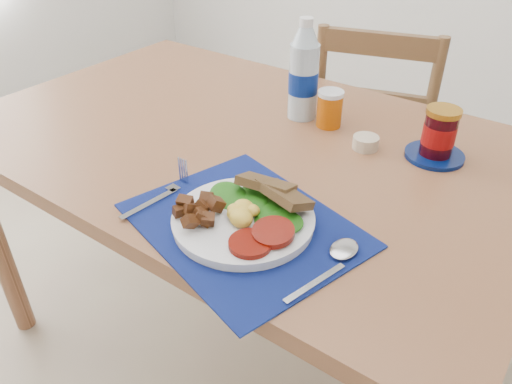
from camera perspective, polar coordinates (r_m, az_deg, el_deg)
ground at (r=1.63m, az=-5.77°, el=-20.59°), size 4.00×4.00×0.00m
table at (r=1.28m, az=-1.60°, el=3.17°), size 1.40×0.90×0.75m
chair_far at (r=1.79m, az=13.18°, el=7.74°), size 0.50×0.49×1.10m
placemat at (r=0.93m, az=-1.45°, el=-3.77°), size 0.49×0.43×0.00m
breakfast_plate at (r=0.92m, az=-1.86°, el=-2.78°), size 0.26×0.26×0.06m
fork at (r=1.02m, az=-10.41°, el=-0.21°), size 0.03×0.19×0.00m
spoon at (r=0.86m, az=9.11°, el=-7.60°), size 0.05×0.20×0.01m
water_bottle at (r=1.30m, az=5.45°, el=13.12°), size 0.08×0.08×0.26m
juice_glass at (r=1.28m, az=8.41°, el=9.30°), size 0.06×0.06×0.09m
ramekin at (r=1.20m, az=12.41°, el=5.54°), size 0.06×0.06×0.03m
jam_on_saucer at (r=1.19m, az=20.13°, el=5.98°), size 0.13×0.13×0.12m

